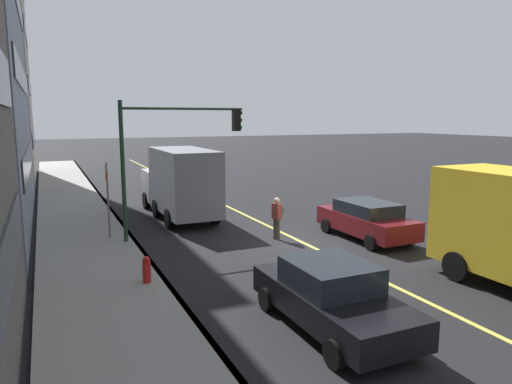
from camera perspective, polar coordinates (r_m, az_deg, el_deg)
ground at (r=18.60m, az=5.78°, el=-6.21°), size 200.00×200.00×0.00m
sidewalk_slab at (r=16.25m, az=-19.02°, el=-8.67°), size 80.00×3.60×0.15m
curb_edge at (r=16.48m, az=-13.01°, el=-8.15°), size 80.00×0.16×0.15m
lane_stripe_center at (r=18.60m, az=5.78°, el=-6.19°), size 80.00×0.16×0.01m
car_maroon at (r=19.48m, az=13.37°, el=-3.26°), size 4.56×2.04×1.54m
car_black at (r=11.27m, az=9.20°, el=-12.44°), size 4.68×2.09×1.58m
truck_gray at (r=23.01m, az=-9.26°, el=1.19°), size 7.37×2.42×3.42m
pedestrian_with_backpack at (r=18.81m, az=2.61°, el=-2.84°), size 0.44×0.41×1.72m
traffic_light_mast at (r=18.72m, az=-10.12°, el=5.78°), size 0.28×5.01×5.54m
street_sign_post at (r=19.30m, az=-17.68°, el=-0.42°), size 0.60×0.08×3.16m
fire_hydrant at (r=14.08m, az=-13.22°, el=-9.50°), size 0.24×0.24×0.94m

